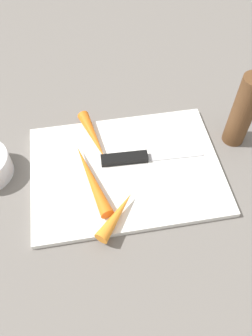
{
  "coord_description": "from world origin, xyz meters",
  "views": [
    {
      "loc": [
        -0.06,
        -0.37,
        0.54
      ],
      "look_at": [
        0.0,
        0.0,
        0.01
      ],
      "focal_mm": 36.06,
      "sensor_mm": 36.0,
      "label": 1
    }
  ],
  "objects_px": {
    "carrot_medium": "(94,136)",
    "carrot_longest": "(91,178)",
    "carrot_shortest": "(117,215)",
    "pepper_grinder": "(243,111)",
    "knife": "(131,158)",
    "cutting_board": "(126,170)"
  },
  "relations": [
    {
      "from": "carrot_longest",
      "to": "carrot_shortest",
      "type": "relative_size",
      "value": 1.63
    },
    {
      "from": "carrot_shortest",
      "to": "carrot_medium",
      "type": "bearing_deg",
      "value": 46.0
    },
    {
      "from": "knife",
      "to": "carrot_shortest",
      "type": "xyz_separation_m",
      "value": [
        -0.05,
        -0.12,
        0.01
      ]
    },
    {
      "from": "carrot_medium",
      "to": "carrot_longest",
      "type": "bearing_deg",
      "value": -23.02
    },
    {
      "from": "carrot_shortest",
      "to": "pepper_grinder",
      "type": "distance_m",
      "value": 0.31
    },
    {
      "from": "carrot_medium",
      "to": "carrot_shortest",
      "type": "bearing_deg",
      "value": -8.09
    },
    {
      "from": "cutting_board",
      "to": "knife",
      "type": "distance_m",
      "value": 0.03
    },
    {
      "from": "cutting_board",
      "to": "knife",
      "type": "height_order",
      "value": "knife"
    },
    {
      "from": "carrot_shortest",
      "to": "pepper_grinder",
      "type": "height_order",
      "value": "pepper_grinder"
    },
    {
      "from": "cutting_board",
      "to": "pepper_grinder",
      "type": "bearing_deg",
      "value": 10.89
    },
    {
      "from": "carrot_shortest",
      "to": "carrot_longest",
      "type": "bearing_deg",
      "value": 62.68
    },
    {
      "from": "carrot_medium",
      "to": "pepper_grinder",
      "type": "xyz_separation_m",
      "value": [
        0.28,
        -0.03,
        0.06
      ]
    },
    {
      "from": "cutting_board",
      "to": "pepper_grinder",
      "type": "relative_size",
      "value": 2.27
    },
    {
      "from": "carrot_longest",
      "to": "carrot_medium",
      "type": "distance_m",
      "value": 0.1
    },
    {
      "from": "knife",
      "to": "carrot_longest",
      "type": "distance_m",
      "value": 0.09
    },
    {
      "from": "carrot_longest",
      "to": "pepper_grinder",
      "type": "relative_size",
      "value": 1.03
    },
    {
      "from": "carrot_longest",
      "to": "pepper_grinder",
      "type": "xyz_separation_m",
      "value": [
        0.3,
        0.06,
        0.06
      ]
    },
    {
      "from": "knife",
      "to": "cutting_board",
      "type": "bearing_deg",
      "value": -124.81
    },
    {
      "from": "knife",
      "to": "carrot_shortest",
      "type": "bearing_deg",
      "value": -108.99
    },
    {
      "from": "knife",
      "to": "carrot_longest",
      "type": "bearing_deg",
      "value": -153.18
    },
    {
      "from": "carrot_shortest",
      "to": "carrot_medium",
      "type": "height_order",
      "value": "same"
    },
    {
      "from": "cutting_board",
      "to": "carrot_longest",
      "type": "distance_m",
      "value": 0.07
    }
  ]
}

